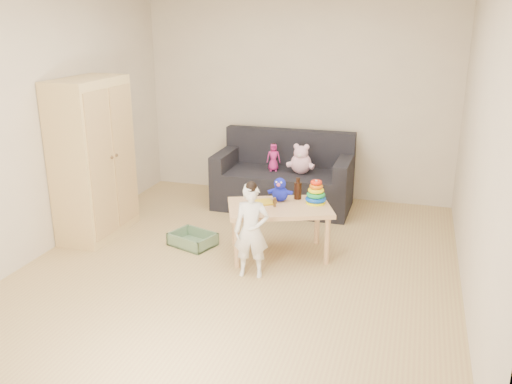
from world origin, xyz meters
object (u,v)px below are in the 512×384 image
(toddler, at_px, (251,232))
(sofa, at_px, (283,189))
(wardrobe, at_px, (93,159))
(play_table, at_px, (279,230))

(toddler, bearing_deg, sofa, 85.80)
(wardrobe, relative_size, sofa, 1.02)
(wardrobe, relative_size, play_table, 1.71)
(sofa, xyz_separation_m, toddler, (0.18, -1.91, 0.20))
(sofa, bearing_deg, play_table, -77.78)
(wardrobe, distance_m, play_table, 2.12)
(sofa, xyz_separation_m, play_table, (0.31, -1.40, 0.03))
(wardrobe, bearing_deg, sofa, 39.38)
(play_table, xyz_separation_m, toddler, (-0.13, -0.51, 0.17))
(play_table, height_order, toddler, toddler)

